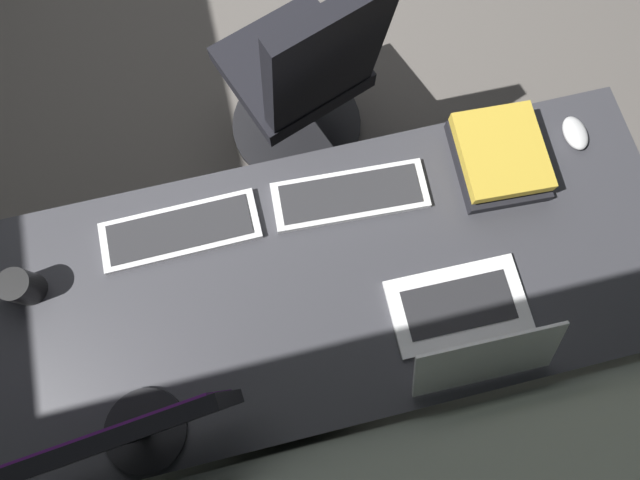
{
  "coord_description": "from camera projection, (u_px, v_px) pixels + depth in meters",
  "views": [
    {
      "loc": [
        -0.05,
        2.05,
        2.02
      ],
      "look_at": [
        -0.12,
        1.77,
        0.95
      ],
      "focal_mm": 28.09,
      "sensor_mm": 36.0,
      "label": 1
    }
  ],
  "objects": [
    {
      "name": "desk",
      "position": [
        324.0,
        285.0,
        1.37
      ],
      "size": [
        1.89,
        0.73,
        0.73
      ],
      "color": "#38383D",
      "rests_on": "ground"
    },
    {
      "name": "monitor_primary",
      "position": [
        107.0,
        441.0,
        0.98
      ],
      "size": [
        0.52,
        0.2,
        0.4
      ],
      "color": "black",
      "rests_on": "desk"
    },
    {
      "name": "drawer_pedestal",
      "position": [
        276.0,
        321.0,
        1.66
      ],
      "size": [
        0.4,
        0.51,
        0.69
      ],
      "color": "#38383D",
      "rests_on": "ground"
    },
    {
      "name": "book_stack_near",
      "position": [
        500.0,
        155.0,
        1.35
      ],
      "size": [
        0.25,
        0.28,
        0.09
      ],
      "color": "black",
      "rests_on": "desk"
    },
    {
      "name": "keyboard_main",
      "position": [
        350.0,
        195.0,
        1.36
      ],
      "size": [
        0.43,
        0.16,
        0.02
      ],
      "color": "silver",
      "rests_on": "desk"
    },
    {
      "name": "laptop_leftmost",
      "position": [
        469.0,
        326.0,
        1.23
      ],
      "size": [
        0.35,
        0.3,
        0.19
      ],
      "color": "white",
      "rests_on": "desk"
    },
    {
      "name": "office_chair",
      "position": [
        303.0,
        83.0,
        1.77
      ],
      "size": [
        0.56,
        0.61,
        0.97
      ],
      "color": "black",
      "rests_on": "ground"
    },
    {
      "name": "mouse_main",
      "position": [
        575.0,
        133.0,
        1.4
      ],
      "size": [
        0.06,
        0.1,
        0.03
      ],
      "primitive_type": "ellipsoid",
      "color": "silver",
      "rests_on": "desk"
    },
    {
      "name": "coffee_mug",
      "position": [
        21.0,
        287.0,
        1.26
      ],
      "size": [
        0.12,
        0.08,
        0.09
      ],
      "color": "black",
      "rests_on": "desk"
    },
    {
      "name": "keyboard_spare",
      "position": [
        180.0,
        231.0,
        1.33
      ],
      "size": [
        0.42,
        0.14,
        0.02
      ],
      "color": "silver",
      "rests_on": "desk"
    }
  ]
}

